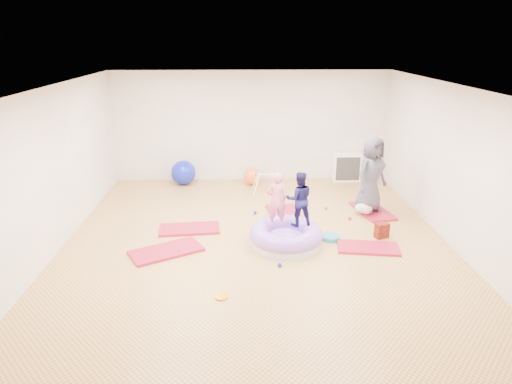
{
  "coord_description": "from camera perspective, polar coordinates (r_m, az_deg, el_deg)",
  "views": [
    {
      "loc": [
        -0.27,
        -7.54,
        3.59
      ],
      "look_at": [
        0.0,
        0.3,
        0.9
      ],
      "focal_mm": 32.0,
      "sensor_mm": 36.0,
      "label": 1
    }
  ],
  "objects": [
    {
      "name": "gym_mat_right",
      "position": [
        8.41,
        13.83,
        -6.77
      ],
      "size": [
        1.14,
        0.69,
        0.04
      ],
      "primitive_type": "cube",
      "rotation": [
        0.0,
        0.0,
        -0.15
      ],
      "color": "#BA1941",
      "rests_on": "ground"
    },
    {
      "name": "infant",
      "position": [
        9.83,
        13.4,
        -2.0
      ],
      "size": [
        0.39,
        0.39,
        0.23
      ],
      "color": "#B3D6F4",
      "rests_on": "gym_mat_rear_right"
    },
    {
      "name": "gym_mat_front_left",
      "position": [
        8.2,
        -11.15,
        -7.25
      ],
      "size": [
        1.36,
        1.13,
        0.05
      ],
      "primitive_type": "cube",
      "rotation": [
        0.0,
        0.0,
        0.51
      ],
      "color": "#BA1941",
      "rests_on": "ground"
    },
    {
      "name": "exercise_ball_blue",
      "position": [
        11.7,
        -9.07,
        2.41
      ],
      "size": [
        0.62,
        0.62,
        0.62
      ],
      "primitive_type": "sphere",
      "color": "#111DC2",
      "rests_on": "ground"
    },
    {
      "name": "adult_caregiver",
      "position": [
        9.82,
        14.2,
        2.15
      ],
      "size": [
        0.94,
        0.88,
        1.61
      ],
      "primitive_type": "imported",
      "rotation": [
        0.0,
        0.0,
        0.63
      ],
      "color": "#424250",
      "rests_on": "gym_mat_rear_right"
    },
    {
      "name": "infant_play_gym",
      "position": [
        10.91,
        1.19,
        1.51
      ],
      "size": [
        0.63,
        0.6,
        0.48
      ],
      "rotation": [
        0.0,
        0.0,
        0.38
      ],
      "color": "white",
      "rests_on": "ground"
    },
    {
      "name": "backpack",
      "position": [
        8.87,
        15.45,
        -4.66
      ],
      "size": [
        0.29,
        0.23,
        0.29
      ],
      "primitive_type": "cube",
      "rotation": [
        0.0,
        0.0,
        0.35
      ],
      "color": "#AD2813",
      "rests_on": "ground"
    },
    {
      "name": "balance_disc",
      "position": [
        8.63,
        9.29,
        -5.64
      ],
      "size": [
        0.35,
        0.35,
        0.08
      ],
      "primitive_type": "cylinder",
      "color": "teal",
      "rests_on": "ground"
    },
    {
      "name": "inflatable_cushion",
      "position": [
        8.28,
        3.75,
        -5.57
      ],
      "size": [
        1.32,
        1.32,
        0.42
      ],
      "rotation": [
        0.0,
        0.0,
        0.11
      ],
      "color": "silver",
      "rests_on": "ground"
    },
    {
      "name": "ball_pit_balls",
      "position": [
        9.02,
        3.34,
        -4.33
      ],
      "size": [
        3.39,
        2.65,
        0.07
      ],
      "color": "#111DC2",
      "rests_on": "ground"
    },
    {
      "name": "child_navy",
      "position": [
        8.15,
        5.43,
        -0.56
      ],
      "size": [
        0.51,
        0.4,
        1.01
      ],
      "primitive_type": "imported",
      "rotation": [
        0.0,
        0.0,
        3.19
      ],
      "color": "#131245",
      "rests_on": "inflatable_cushion"
    },
    {
      "name": "room",
      "position": [
        7.86,
        0.08,
        2.74
      ],
      "size": [
        7.01,
        8.01,
        2.81
      ],
      "color": "tan",
      "rests_on": "ground"
    },
    {
      "name": "gym_mat_mid_left",
      "position": [
        9.02,
        -8.32,
        -4.57
      ],
      "size": [
        1.2,
        0.68,
        0.05
      ],
      "primitive_type": "cube",
      "rotation": [
        0.0,
        0.0,
        0.09
      ],
      "color": "#BA1941",
      "rests_on": "ground"
    },
    {
      "name": "cube_shelf",
      "position": [
        12.1,
        11.25,
        3.07
      ],
      "size": [
        0.72,
        0.35,
        0.72
      ],
      "color": "white",
      "rests_on": "ground"
    },
    {
      "name": "gym_mat_rear_right",
      "position": [
        10.13,
        14.35,
        -2.31
      ],
      "size": [
        0.8,
        1.26,
        0.05
      ],
      "primitive_type": "cube",
      "rotation": [
        0.0,
        0.0,
        1.76
      ],
      "color": "#BA1941",
      "rests_on": "ground"
    },
    {
      "name": "child_pink",
      "position": [
        8.08,
        2.57,
        -0.66
      ],
      "size": [
        0.4,
        0.29,
        1.01
      ],
      "primitive_type": "imported",
      "rotation": [
        0.0,
        0.0,
        3.28
      ],
      "color": "#E06E8B",
      "rests_on": "inflatable_cushion"
    },
    {
      "name": "exercise_ball_orange",
      "position": [
        11.56,
        -0.47,
        1.98
      ],
      "size": [
        0.44,
        0.44,
        0.44
      ],
      "primitive_type": "sphere",
      "color": "orange",
      "rests_on": "ground"
    },
    {
      "name": "yellow_toy",
      "position": [
        6.79,
        -4.37,
        -12.94
      ],
      "size": [
        0.19,
        0.19,
        0.03
      ],
      "primitive_type": "cylinder",
      "color": "orange",
      "rests_on": "ground"
    },
    {
      "name": "gym_mat_center_back",
      "position": [
        9.61,
        3.77,
        -2.89
      ],
      "size": [
        0.8,
        1.32,
        0.05
      ],
      "primitive_type": "cube",
      "rotation": [
        0.0,
        0.0,
        1.72
      ],
      "color": "#BA1941",
      "rests_on": "ground"
    }
  ]
}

